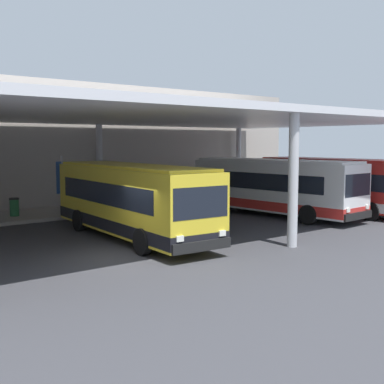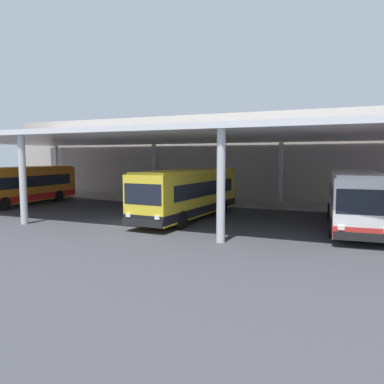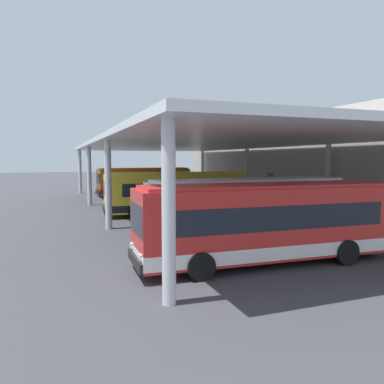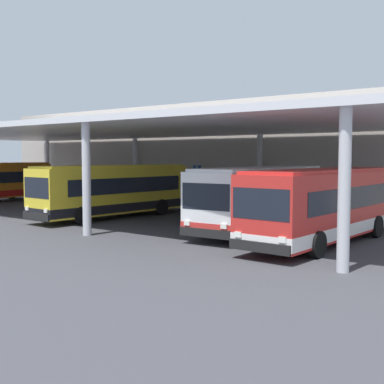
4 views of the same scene
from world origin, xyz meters
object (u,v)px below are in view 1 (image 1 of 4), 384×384
at_px(bus_far_bay, 336,184).
at_px(trash_bin, 14,207).
at_px(bus_second_bay, 131,200).
at_px(banner_sign, 62,181).
at_px(bus_middle_bay, 273,186).

height_order(bus_far_bay, trash_bin, bus_far_bay).
bearing_deg(bus_second_bay, banner_sign, 87.37).
bearing_deg(bus_middle_bay, trash_bin, 147.69).
height_order(bus_second_bay, trash_bin, bus_second_bay).
bearing_deg(bus_second_bay, trash_bin, 104.77).
distance_m(bus_second_bay, trash_bin, 8.68).
bearing_deg(trash_bin, bus_second_bay, -75.23).
relative_size(bus_far_bay, trash_bin, 10.82).
xyz_separation_m(bus_middle_bay, banner_sign, (-9.46, 7.17, 0.32)).
bearing_deg(banner_sign, bus_second_bay, -92.63).
bearing_deg(bus_far_bay, banner_sign, 147.28).
height_order(trash_bin, banner_sign, banner_sign).
height_order(bus_middle_bay, banner_sign, banner_sign).
bearing_deg(trash_bin, banner_sign, -9.61).
bearing_deg(bus_far_bay, bus_second_bay, 177.23).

